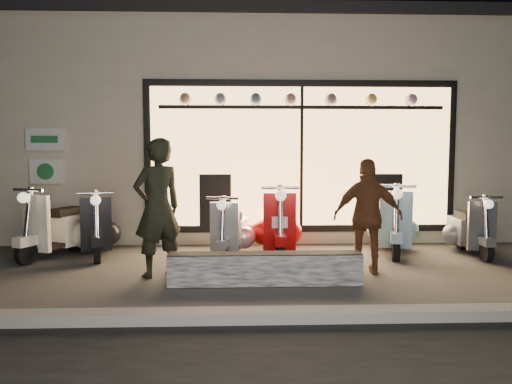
% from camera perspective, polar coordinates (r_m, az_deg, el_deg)
% --- Properties ---
extents(ground, '(40.00, 40.00, 0.00)m').
position_cam_1_polar(ground, '(6.94, 0.54, -9.10)').
color(ground, '#383533').
rests_on(ground, ground).
extents(kerb, '(40.00, 0.25, 0.12)m').
position_cam_1_polar(kerb, '(5.00, 1.66, -13.96)').
color(kerb, slate).
rests_on(kerb, ground).
extents(shop_building, '(10.20, 6.23, 4.20)m').
position_cam_1_polar(shop_building, '(11.72, -0.59, 6.96)').
color(shop_building, beige).
rests_on(shop_building, ground).
extents(graffiti_barrier, '(2.39, 0.28, 0.40)m').
position_cam_1_polar(graffiti_barrier, '(6.26, 1.02, -8.75)').
color(graffiti_barrier, black).
rests_on(graffiti_barrier, ground).
extents(scooter_silver, '(0.58, 1.34, 0.95)m').
position_cam_1_polar(scooter_silver, '(7.88, -2.88, -4.57)').
color(scooter_silver, black).
rests_on(scooter_silver, ground).
extents(scooter_red, '(0.49, 1.52, 1.09)m').
position_cam_1_polar(scooter_red, '(8.05, 2.41, -3.96)').
color(scooter_red, black).
rests_on(scooter_red, ground).
extents(scooter_black, '(0.71, 1.42, 1.01)m').
position_cam_1_polar(scooter_black, '(8.43, -17.81, -4.02)').
color(scooter_black, black).
rests_on(scooter_black, ground).
extents(scooter_cream, '(0.87, 1.46, 1.06)m').
position_cam_1_polar(scooter_cream, '(8.51, -21.08, -3.88)').
color(scooter_cream, black).
rests_on(scooter_cream, ground).
extents(scooter_blue, '(0.74, 1.55, 1.10)m').
position_cam_1_polar(scooter_blue, '(8.57, 15.43, -3.58)').
color(scooter_blue, black).
rests_on(scooter_blue, ground).
extents(scooter_grey, '(0.46, 1.31, 0.94)m').
position_cam_1_polar(scooter_grey, '(8.82, 23.12, -3.98)').
color(scooter_grey, black).
rests_on(scooter_grey, ground).
extents(man, '(0.80, 0.74, 1.83)m').
position_cam_1_polar(man, '(6.66, -11.19, -1.79)').
color(man, black).
rests_on(man, ground).
extents(woman, '(0.96, 0.53, 1.56)m').
position_cam_1_polar(woman, '(6.86, 12.67, -2.75)').
color(woman, brown).
rests_on(woman, ground).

